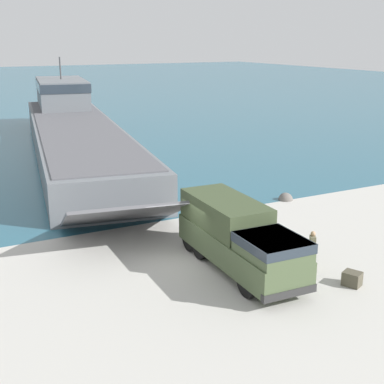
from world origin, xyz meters
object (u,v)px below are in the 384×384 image
Objects in this scene: landing_craft at (73,126)px; cargo_crate at (352,279)px; military_truck at (239,237)px; soldier_on_ramp at (312,246)px; mooring_bollard at (242,207)px.

landing_craft is 63.22× the size of cargo_crate.
landing_craft is at bearing -179.94° from military_truck.
military_truck is 10.97× the size of cargo_crate.
soldier_on_ramp reaches higher than cargo_crate.
mooring_bollard is (1.21, 7.75, -0.52)m from soldier_on_ramp.
military_truck is 5.08m from cargo_crate.
cargo_crate is at bearing 44.56° from military_truck.
cargo_crate is at bearing -95.36° from mooring_bollard.
military_truck reaches higher than soldier_on_ramp.
military_truck reaches higher than cargo_crate.
landing_craft is 24.72m from mooring_bollard.
soldier_on_ramp is 2.40m from cargo_crate.
landing_craft reaches higher than military_truck.
mooring_bollard is at bearing 148.23° from military_truck.
soldier_on_ramp is (2.05, -32.20, -1.00)m from landing_craft.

